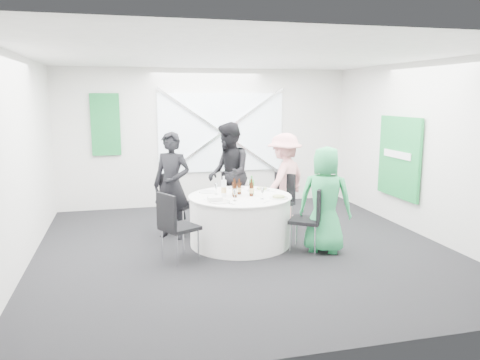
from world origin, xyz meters
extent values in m
plane|color=black|center=(0.00, 0.00, 0.00)|extent=(6.00, 6.00, 0.00)
plane|color=silver|center=(0.00, 0.00, 2.80)|extent=(6.00, 6.00, 0.00)
plane|color=silver|center=(0.00, 3.00, 1.40)|extent=(6.00, 0.00, 6.00)
plane|color=silver|center=(0.00, -3.00, 1.40)|extent=(6.00, 0.00, 6.00)
plane|color=silver|center=(-3.00, 0.00, 1.40)|extent=(0.00, 6.00, 6.00)
plane|color=silver|center=(3.00, 0.00, 1.40)|extent=(0.00, 6.00, 6.00)
cube|color=white|center=(0.30, 2.96, 1.50)|extent=(2.60, 0.03, 1.60)
cube|color=silver|center=(0.30, 2.92, 1.50)|extent=(2.63, 0.05, 1.84)
cube|color=silver|center=(0.30, 2.92, 1.50)|extent=(2.63, 0.05, 1.84)
cube|color=#166E2C|center=(-2.00, 2.95, 1.70)|extent=(0.55, 0.04, 1.20)
cube|color=#18873A|center=(2.94, 0.60, 1.20)|extent=(0.05, 1.20, 1.40)
cylinder|color=silver|center=(0.00, 0.20, 0.37)|extent=(1.52, 1.52, 0.74)
cylinder|color=silver|center=(0.00, 0.20, 0.75)|extent=(1.56, 1.56, 0.02)
cube|color=black|center=(0.15, 1.28, 0.45)|extent=(0.47, 0.47, 0.05)
cube|color=black|center=(0.18, 1.47, 0.70)|extent=(0.40, 0.10, 0.45)
cylinder|color=silver|center=(0.35, 1.42, 0.21)|extent=(0.02, 0.02, 0.43)
cylinder|color=silver|center=(0.01, 1.47, 0.21)|extent=(0.02, 0.02, 0.43)
cylinder|color=silver|center=(0.30, 1.08, 0.21)|extent=(0.02, 0.02, 0.43)
cylinder|color=silver|center=(-0.04, 1.13, 0.21)|extent=(0.02, 0.02, 0.43)
cube|color=black|center=(-0.83, 0.94, 0.49)|extent=(0.65, 0.65, 0.05)
cube|color=black|center=(-0.99, 1.09, 0.77)|extent=(0.33, 0.36, 0.49)
cylinder|color=silver|center=(-0.84, 1.21, 0.24)|extent=(0.02, 0.02, 0.47)
cylinder|color=silver|center=(-1.09, 0.93, 0.24)|extent=(0.02, 0.02, 0.47)
cylinder|color=silver|center=(-0.56, 0.96, 0.24)|extent=(0.02, 0.02, 0.47)
cylinder|color=silver|center=(-0.81, 0.68, 0.24)|extent=(0.02, 0.02, 0.47)
cube|color=black|center=(0.79, 0.75, 0.47)|extent=(0.61, 0.61, 0.05)
cube|color=black|center=(0.96, 0.87, 0.73)|extent=(0.27, 0.36, 0.47)
cylinder|color=silver|center=(1.03, 0.71, 0.22)|extent=(0.02, 0.02, 0.45)
cylinder|color=silver|center=(0.83, 1.00, 0.22)|extent=(0.02, 0.02, 0.45)
cylinder|color=silver|center=(0.74, 0.51, 0.22)|extent=(0.02, 0.02, 0.45)
cylinder|color=silver|center=(0.54, 0.79, 0.22)|extent=(0.02, 0.02, 0.45)
cube|color=black|center=(0.84, -0.37, 0.47)|extent=(0.60, 0.60, 0.05)
cube|color=black|center=(1.01, -0.49, 0.72)|extent=(0.27, 0.37, 0.47)
cylinder|color=silver|center=(0.89, -0.62, 0.22)|extent=(0.02, 0.02, 0.45)
cylinder|color=silver|center=(1.09, -0.33, 0.22)|extent=(0.02, 0.02, 0.45)
cylinder|color=silver|center=(0.60, -0.42, 0.22)|extent=(0.02, 0.02, 0.45)
cylinder|color=silver|center=(0.80, -0.13, 0.22)|extent=(0.02, 0.02, 0.45)
cube|color=black|center=(-0.98, -0.33, 0.47)|extent=(0.60, 0.60, 0.05)
cube|color=black|center=(-1.17, -0.43, 0.74)|extent=(0.24, 0.39, 0.47)
cylinder|color=silver|center=(-1.23, -0.26, 0.23)|extent=(0.02, 0.02, 0.45)
cylinder|color=silver|center=(-1.06, -0.57, 0.23)|extent=(0.02, 0.02, 0.45)
cylinder|color=silver|center=(-0.91, -0.09, 0.23)|extent=(0.02, 0.02, 0.45)
cylinder|color=silver|center=(-0.74, -0.40, 0.23)|extent=(0.02, 0.02, 0.45)
imported|color=black|center=(-0.96, 0.80, 0.85)|extent=(0.74, 0.67, 1.70)
imported|color=black|center=(0.08, 1.34, 0.90)|extent=(0.54, 0.91, 1.81)
imported|color=pink|center=(0.99, 1.01, 0.81)|extent=(1.12, 1.04, 1.62)
imported|color=#2B9F5A|center=(1.10, -0.44, 0.77)|extent=(0.90, 0.81, 1.55)
cylinder|color=silver|center=(0.08, 0.78, 0.77)|extent=(0.25, 0.25, 0.01)
cylinder|color=silver|center=(-0.44, 0.57, 0.77)|extent=(0.26, 0.26, 0.01)
cylinder|color=silver|center=(0.44, 0.53, 0.77)|extent=(0.25, 0.25, 0.01)
cylinder|color=#8DA85A|center=(0.44, 0.53, 0.79)|extent=(0.16, 0.16, 0.02)
cylinder|color=silver|center=(0.51, -0.12, 0.77)|extent=(0.28, 0.28, 0.01)
cylinder|color=#8DA85A|center=(0.51, -0.12, 0.79)|extent=(0.18, 0.18, 0.02)
cylinder|color=silver|center=(-0.39, -0.17, 0.77)|extent=(0.29, 0.29, 0.01)
cube|color=silver|center=(-0.45, -0.12, 0.80)|extent=(0.21, 0.15, 0.06)
cylinder|color=#3C1A0B|center=(-0.09, 0.21, 0.86)|extent=(0.06, 0.06, 0.21)
cylinder|color=#3C1A0B|center=(-0.09, 0.21, 1.00)|extent=(0.02, 0.02, 0.06)
cylinder|color=tan|center=(-0.09, 0.21, 0.84)|extent=(0.06, 0.06, 0.07)
cylinder|color=#3C1A0B|center=(0.01, 0.30, 0.85)|extent=(0.06, 0.06, 0.18)
cylinder|color=#3C1A0B|center=(0.01, 0.30, 0.97)|extent=(0.02, 0.02, 0.06)
cylinder|color=tan|center=(0.01, 0.30, 0.83)|extent=(0.06, 0.06, 0.06)
cylinder|color=#3C1A0B|center=(0.16, 0.12, 0.87)|extent=(0.06, 0.06, 0.21)
cylinder|color=#3C1A0B|center=(0.16, 0.12, 1.00)|extent=(0.02, 0.02, 0.06)
cylinder|color=tan|center=(0.16, 0.12, 0.84)|extent=(0.06, 0.06, 0.07)
cylinder|color=#3C1A0B|center=(-0.10, 0.10, 0.86)|extent=(0.06, 0.06, 0.21)
cylinder|color=#3C1A0B|center=(-0.10, 0.10, 1.00)|extent=(0.02, 0.02, 0.06)
cylinder|color=tan|center=(-0.10, 0.10, 0.84)|extent=(0.06, 0.06, 0.07)
cylinder|color=green|center=(0.20, 0.25, 0.87)|extent=(0.08, 0.08, 0.23)
cylinder|color=green|center=(0.20, 0.25, 1.02)|extent=(0.03, 0.03, 0.06)
cylinder|color=tan|center=(0.20, 0.25, 0.85)|extent=(0.08, 0.08, 0.08)
cylinder|color=white|center=(-0.25, 0.20, 0.88)|extent=(0.08, 0.08, 0.25)
cylinder|color=white|center=(-0.25, 0.20, 1.04)|extent=(0.03, 0.03, 0.06)
cylinder|color=tan|center=(-0.25, 0.20, 0.86)|extent=(0.08, 0.08, 0.09)
cylinder|color=white|center=(0.26, -0.11, 0.76)|extent=(0.06, 0.06, 0.00)
cylinder|color=white|center=(0.26, -0.11, 0.81)|extent=(0.01, 0.01, 0.10)
cone|color=white|center=(0.26, -0.11, 0.89)|extent=(0.07, 0.07, 0.08)
cylinder|color=white|center=(0.22, 0.51, 0.76)|extent=(0.06, 0.06, 0.00)
cylinder|color=white|center=(0.22, 0.51, 0.81)|extent=(0.01, 0.01, 0.10)
cone|color=white|center=(0.22, 0.51, 0.89)|extent=(0.07, 0.07, 0.08)
cylinder|color=white|center=(-0.33, 0.38, 0.76)|extent=(0.06, 0.06, 0.00)
cylinder|color=white|center=(-0.33, 0.38, 0.81)|extent=(0.01, 0.01, 0.10)
cone|color=white|center=(-0.33, 0.38, 0.89)|extent=(0.07, 0.07, 0.08)
cylinder|color=white|center=(-0.16, -0.14, 0.76)|extent=(0.06, 0.06, 0.00)
cylinder|color=white|center=(-0.16, -0.14, 0.81)|extent=(0.01, 0.01, 0.10)
cone|color=white|center=(-0.16, -0.14, 0.89)|extent=(0.07, 0.07, 0.08)
cube|color=silver|center=(-0.53, -0.01, 0.76)|extent=(0.11, 0.13, 0.01)
cube|color=silver|center=(-0.27, -0.31, 0.76)|extent=(0.12, 0.12, 0.01)
cube|color=silver|center=(0.26, -0.31, 0.76)|extent=(0.12, 0.12, 0.01)
cube|color=silver|center=(0.51, -0.06, 0.76)|extent=(0.12, 0.12, 0.01)
cube|color=silver|center=(0.55, 0.36, 0.76)|extent=(0.10, 0.13, 0.01)
cube|color=silver|center=(0.42, 0.59, 0.76)|extent=(0.08, 0.14, 0.01)
camera|label=1|loc=(-1.69, -6.51, 2.25)|focal=35.00mm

